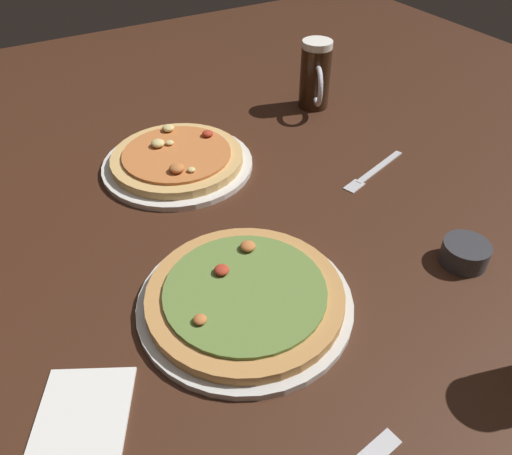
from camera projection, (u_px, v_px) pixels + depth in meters
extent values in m
cube|color=#3D2114|center=(256.00, 242.00, 0.91)|extent=(2.40, 2.40, 0.03)
cylinder|color=silver|center=(245.00, 303.00, 0.77)|extent=(0.33, 0.33, 0.01)
cylinder|color=tan|center=(245.00, 296.00, 0.76)|extent=(0.30, 0.30, 0.02)
cylinder|color=olive|center=(245.00, 290.00, 0.76)|extent=(0.25, 0.25, 0.01)
ellipsoid|color=#C67038|center=(248.00, 246.00, 0.82)|extent=(0.03, 0.03, 0.01)
ellipsoid|color=#B73823|center=(222.00, 270.00, 0.78)|extent=(0.02, 0.02, 0.01)
ellipsoid|color=#C67038|center=(200.00, 319.00, 0.70)|extent=(0.02, 0.02, 0.01)
cylinder|color=silver|center=(178.00, 164.00, 1.07)|extent=(0.32, 0.32, 0.01)
cylinder|color=tan|center=(177.00, 158.00, 1.06)|extent=(0.28, 0.28, 0.02)
cylinder|color=#C67038|center=(177.00, 153.00, 1.06)|extent=(0.23, 0.23, 0.01)
ellipsoid|color=#DBC67A|center=(191.00, 170.00, 1.00)|extent=(0.02, 0.02, 0.01)
ellipsoid|color=#DBC67A|center=(168.00, 128.00, 1.12)|extent=(0.03, 0.03, 0.01)
ellipsoid|color=#C67038|center=(177.00, 168.00, 0.99)|extent=(0.03, 0.03, 0.02)
ellipsoid|color=#DBC67A|center=(158.00, 143.00, 1.07)|extent=(0.03, 0.03, 0.01)
ellipsoid|color=#DBC67A|center=(170.00, 143.00, 1.08)|extent=(0.02, 0.02, 0.01)
ellipsoid|color=#B73823|center=(208.00, 133.00, 1.10)|extent=(0.02, 0.02, 0.01)
cylinder|color=black|center=(315.00, 78.00, 1.25)|extent=(0.07, 0.07, 0.15)
cylinder|color=white|center=(318.00, 44.00, 1.20)|extent=(0.07, 0.07, 0.02)
torus|color=silver|center=(318.00, 86.00, 1.21)|extent=(0.05, 0.09, 0.10)
cylinder|color=#333338|center=(465.00, 253.00, 0.84)|extent=(0.08, 0.08, 0.04)
cube|color=white|center=(82.00, 415.00, 0.63)|extent=(0.17, 0.17, 0.01)
cube|color=silver|center=(380.00, 166.00, 1.07)|extent=(0.16, 0.06, 0.01)
cube|color=silver|center=(354.00, 185.00, 1.02)|extent=(0.05, 0.04, 0.00)
cube|color=silver|center=(378.00, 449.00, 0.60)|extent=(0.06, 0.03, 0.00)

